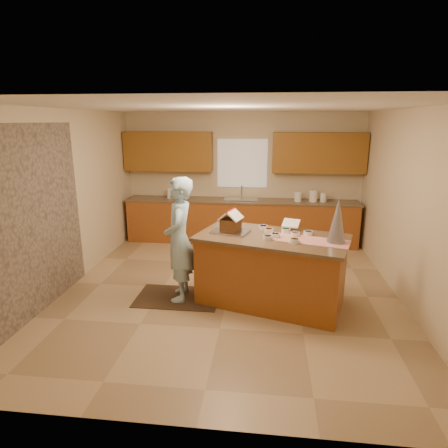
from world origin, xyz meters
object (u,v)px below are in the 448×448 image
Objects in this scene: island_base at (271,271)px; boy at (179,240)px; tinsel_tree at (337,220)px; gingerbread_house at (231,223)px.

boy reaches higher than island_base.
boy reaches higher than tinsel_tree.
tinsel_tree is at bearing 79.28° from boy.
tinsel_tree is at bearing -12.01° from gingerbread_house.
gingerbread_house is (-0.58, 0.11, 0.66)m from island_base.
boy is at bearing -162.97° from island_base.
tinsel_tree is 1.45m from gingerbread_house.
island_base is at bearing 84.52° from boy.
tinsel_tree is 1.59× the size of gingerbread_house.
boy is 0.76m from gingerbread_house.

